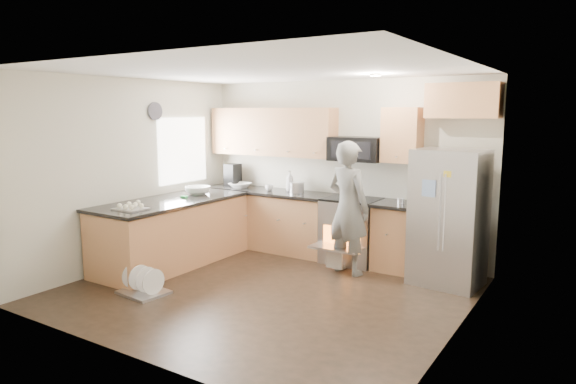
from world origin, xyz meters
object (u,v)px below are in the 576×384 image
Objects in this scene: dish_rack at (143,286)px; stove_range at (352,216)px; person at (348,208)px; refrigerator at (449,218)px.

stove_range is at bearing 58.93° from dish_rack.
person is (0.17, -0.49, 0.21)m from stove_range.
stove_range is at bearing 175.59° from refrigerator.
person is at bearing 50.18° from dish_rack.
stove_range reaches higher than person.
person is at bearing -70.57° from stove_range.
refrigerator is at bearing -9.70° from stove_range.
dish_rack is at bearing 65.39° from person.
refrigerator is at bearing -153.47° from person.
person is (-1.25, -0.25, 0.04)m from refrigerator.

